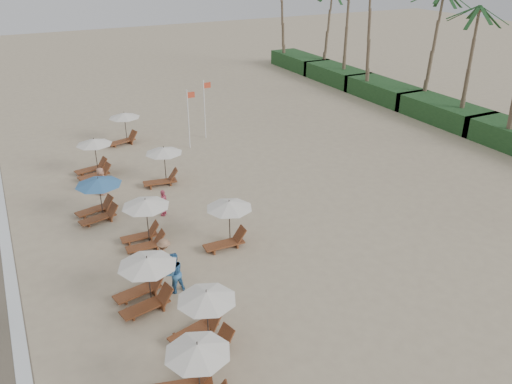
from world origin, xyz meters
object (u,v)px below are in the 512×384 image
inland_station_0 (227,220)px  inland_station_1 (162,163)px  lounger_station_4 (97,197)px  lounger_station_3 (143,221)px  flag_pole_near (189,116)px  beachgoer_far_b (101,181)px  lounger_station_0 (191,380)px  lounger_station_2 (143,281)px  lounger_station_5 (93,158)px  inland_station_2 (123,126)px  beachgoer_mid_b (165,256)px  beachgoer_mid_a (174,273)px  lounger_station_1 (202,320)px  beachgoer_far_a (164,203)px

inland_station_0 → inland_station_1: (-0.53, 8.24, -0.01)m
lounger_station_4 → inland_station_0: size_ratio=0.99×
lounger_station_3 → flag_pole_near: flag_pole_near is taller
lounger_station_3 → beachgoer_far_b: size_ratio=1.50×
lounger_station_0 → flag_pole_near: bearing=69.6°
lounger_station_2 → inland_station_1: (4.23, 10.80, 0.28)m
lounger_station_5 → inland_station_2: (3.11, 4.92, 0.17)m
lounger_station_0 → lounger_station_4: size_ratio=0.97×
inland_station_0 → beachgoer_far_b: bearing=116.0°
inland_station_2 → beachgoer_mid_b: 17.29m
inland_station_1 → beachgoer_mid_b: inland_station_1 is taller
inland_station_1 → lounger_station_3: bearing=-114.8°
lounger_station_4 → flag_pole_near: 11.08m
lounger_station_0 → lounger_station_4: lounger_station_0 is taller
beachgoer_mid_b → beachgoer_mid_a: bearing=162.6°
lounger_station_4 → inland_station_0: (4.92, -5.64, 0.19)m
lounger_station_1 → flag_pole_near: flag_pole_near is taller
lounger_station_0 → beachgoer_far_b: 16.71m
lounger_station_5 → beachgoer_far_b: lounger_station_5 is taller
lounger_station_0 → lounger_station_2: 5.68m
beachgoer_mid_b → beachgoer_far_a: (1.61, 5.16, -0.09)m
lounger_station_1 → inland_station_2: size_ratio=0.91×
lounger_station_1 → inland_station_0: (3.61, 5.84, 0.27)m
lounger_station_2 → beachgoer_far_b: lounger_station_2 is taller
lounger_station_0 → beachgoer_mid_b: size_ratio=1.55×
lounger_station_4 → beachgoer_mid_a: lounger_station_4 is taller
lounger_station_1 → flag_pole_near: bearing=70.7°
lounger_station_0 → lounger_station_2: (0.14, 5.68, 0.01)m
lounger_station_1 → lounger_station_5: bearing=91.3°
inland_station_0 → beachgoer_far_a: bearing=112.0°
beachgoer_far_a → beachgoer_far_b: size_ratio=0.91×
lounger_station_2 → lounger_station_3: (1.27, 4.39, 0.21)m
inland_station_1 → inland_station_2: size_ratio=0.98×
lounger_station_2 → inland_station_1: bearing=68.6°
inland_station_2 → lounger_station_2: bearing=-101.6°
lounger_station_2 → lounger_station_3: bearing=73.8°
lounger_station_4 → beachgoer_mid_b: bearing=-76.4°
beachgoer_mid_b → flag_pole_near: flag_pole_near is taller
beachgoer_far_b → flag_pole_near: 8.77m
inland_station_2 → beachgoer_far_b: size_ratio=1.70×
beachgoer_far_a → beachgoer_far_b: beachgoer_far_b is taller
inland_station_2 → beachgoer_far_a: 12.00m
lounger_station_5 → beachgoer_mid_b: bearing=-86.9°
inland_station_2 → beachgoer_mid_b: bearing=-98.2°
beachgoer_mid_a → beachgoer_far_a: size_ratio=1.22×
lounger_station_0 → beachgoer_far_b: lounger_station_0 is taller
inland_station_2 → beachgoer_far_b: inland_station_2 is taller
inland_station_2 → beachgoer_far_b: bearing=-112.4°
inland_station_0 → beachgoer_far_a: (-1.75, 4.33, -0.63)m
lounger_station_5 → lounger_station_0: bearing=-92.6°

